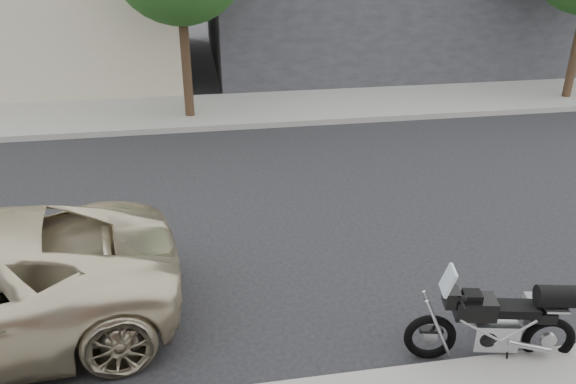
% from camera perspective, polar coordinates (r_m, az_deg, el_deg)
% --- Properties ---
extents(ground, '(120.00, 120.00, 0.00)m').
position_cam_1_polar(ground, '(9.93, 2.24, -2.55)').
color(ground, black).
rests_on(ground, ground).
extents(far_sidewalk, '(44.00, 3.00, 0.15)m').
position_cam_1_polar(far_sidewalk, '(15.88, -2.62, 8.45)').
color(far_sidewalk, gray).
rests_on(far_sidewalk, ground).
extents(motorcycle, '(1.95, 0.72, 1.24)m').
position_cam_1_polar(motorcycle, '(7.04, 21.00, -12.14)').
color(motorcycle, black).
rests_on(motorcycle, ground).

